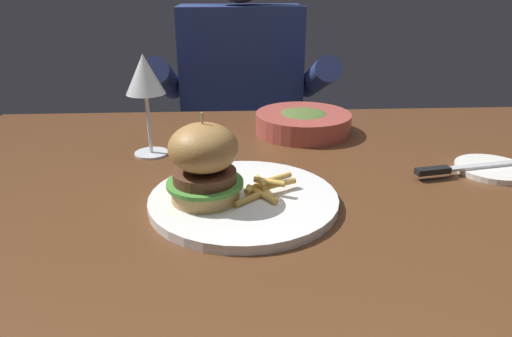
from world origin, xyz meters
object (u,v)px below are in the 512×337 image
Objects in this scene: table_knife at (467,167)px; main_plate at (244,200)px; bread_plate at (492,169)px; soup_bowl at (303,122)px; diner_person at (242,141)px; burger_sandwich at (204,163)px; wine_glass at (145,78)px.

main_plate is at bearing -166.64° from table_knife.
soup_bowl is at bearing 141.28° from bread_plate.
bread_plate is 0.52× the size of table_knife.
burger_sandwich is at bearing -95.02° from diner_person.
main_plate is 2.26× the size of bread_plate.
diner_person reaches higher than main_plate.
table_knife is at bearing -45.24° from soup_bowl.
diner_person is at bearing 117.38° from table_knife.
soup_bowl is (-0.24, 0.25, 0.01)m from table_knife.
table_knife is (0.38, 0.09, 0.01)m from main_plate.
bread_plate is 0.83m from diner_person.
burger_sandwich is 1.04× the size of bread_plate.
soup_bowl reaches higher than main_plate.
wine_glass reaches higher than burger_sandwich.
table_knife is at bearing 12.71° from burger_sandwich.
wine_glass is at bearing 127.62° from main_plate.
diner_person is (-0.42, 0.70, -0.18)m from bread_plate.
wine_glass is 0.63m from bread_plate.
wine_glass is (-0.17, 0.22, 0.14)m from main_plate.
burger_sandwich reaches higher than soup_bowl.
main_plate is at bearing -91.13° from diner_person.
diner_person is (0.07, 0.81, -0.25)m from burger_sandwich.
wine_glass is 0.79× the size of table_knife.
diner_person is (-0.37, 0.71, -0.19)m from table_knife.
soup_bowl is at bearing 67.56° from main_plate.
wine_glass is 0.92× the size of soup_bowl.
burger_sandwich reaches higher than table_knife.
diner_person is (-0.12, 0.46, -0.20)m from soup_bowl.
wine_glass reaches higher than soup_bowl.
diner_person reaches higher than burger_sandwich.
main_plate is 2.16× the size of burger_sandwich.
wine_glass is 0.16× the size of diner_person.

